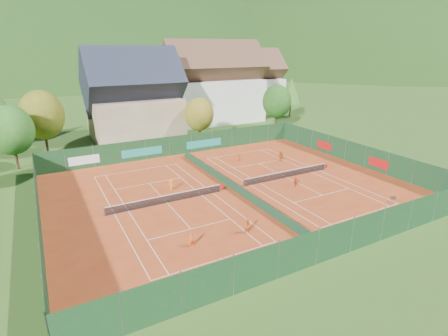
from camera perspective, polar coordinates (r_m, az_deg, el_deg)
ground at (r=40.83m, az=1.34°, el=-3.49°), size 600.00×600.00×0.00m
clay_pad at (r=40.82m, az=1.34°, el=-3.46°), size 40.00×32.00×0.01m
court_markings_left at (r=37.80m, az=-9.29°, el=-5.64°), size 11.03×23.83×0.00m
court_markings_right at (r=45.07m, az=10.21°, el=-1.52°), size 11.03×23.83×0.00m
tennis_net_left at (r=37.64m, az=-9.11°, el=-4.91°), size 13.30×0.10×1.02m
tennis_net_right at (r=44.99m, az=10.40°, el=-0.90°), size 13.30×0.10×1.02m
court_divider at (r=40.63m, az=1.35°, el=-2.81°), size 0.03×28.80×1.00m
fence_north at (r=53.89m, az=-7.57°, el=3.69°), size 40.00×0.10×3.00m
fence_south at (r=28.87m, az=17.69°, el=-11.33°), size 40.00×0.04×3.00m
fence_west at (r=35.61m, az=-28.02°, el=-6.76°), size 0.04×32.00×3.00m
fence_east at (r=52.71m, az=20.56°, el=2.28°), size 0.09×32.00×3.00m
chalet at (r=65.23m, az=-14.47°, el=10.59°), size 16.20×12.00×16.00m
hotel_block_a at (r=77.41m, az=-1.67°, el=13.01°), size 21.60×11.00×17.25m
hotel_block_b at (r=91.32m, az=4.05°, el=13.43°), size 17.28×10.00×15.50m
tree_west_front at (r=53.72m, az=-31.47°, el=5.28°), size 5.72×5.72×8.69m
tree_west_mid at (r=59.42m, az=-27.60°, el=7.69°), size 6.44×6.44×9.78m
tree_center at (r=61.00m, az=-4.08°, el=8.76°), size 5.01×5.01×7.60m
tree_east_front at (r=71.75m, az=8.62°, el=10.71°), size 5.72×5.72×8.69m
tree_east_mid at (r=84.03m, az=10.90°, el=12.26°), size 5.04×5.04×9.00m
tree_east_back at (r=85.82m, az=3.21°, el=13.16°), size 7.15×7.15×10.86m
mountain_backdrop at (r=275.90m, az=-18.19°, el=6.67°), size 820.00×530.00×242.00m
ball_hopper at (r=41.35m, az=25.93°, el=-4.37°), size 0.34×0.34×0.80m
loose_ball_0 at (r=33.08m, az=-4.85°, el=-9.20°), size 0.07×0.07×0.07m
loose_ball_1 at (r=37.75m, az=15.62°, el=-6.12°), size 0.07×0.07×0.07m
player_left_near at (r=29.52m, az=-5.34°, el=-11.62°), size 0.48×0.33×1.28m
player_left_mid at (r=31.34m, az=3.97°, el=-9.48°), size 0.79×0.67×1.42m
player_left_far at (r=40.48m, az=-8.68°, el=-2.82°), size 1.03×0.78×1.41m
player_right_near at (r=42.12m, az=11.58°, el=-2.21°), size 0.80×0.50×1.27m
player_right_far_a at (r=50.49m, az=2.28°, el=1.74°), size 0.60×0.41×1.18m
player_right_far_b at (r=51.23m, az=9.20°, el=1.92°), size 1.35×0.44×1.45m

